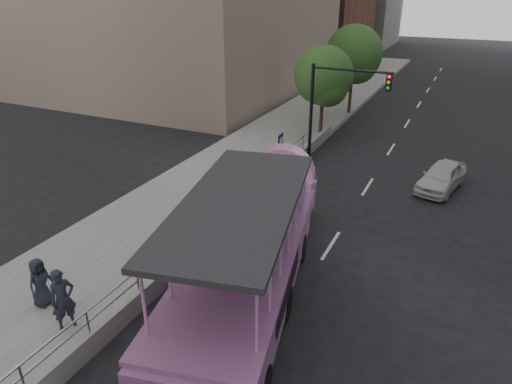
# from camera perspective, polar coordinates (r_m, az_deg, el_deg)

# --- Properties ---
(ground) EXTENTS (160.00, 160.00, 0.00)m
(ground) POSITION_cam_1_polar(r_m,az_deg,el_deg) (14.64, 0.75, -13.20)
(ground) COLOR black
(sidewalk) EXTENTS (5.50, 80.00, 0.30)m
(sidewalk) POSITION_cam_1_polar(r_m,az_deg,el_deg) (24.69, -1.59, 3.76)
(sidewalk) COLOR #A4A39E
(sidewalk) RESTS_ON ground
(kerb_wall) EXTENTS (0.24, 30.00, 0.36)m
(kerb_wall) POSITION_cam_1_polar(r_m,az_deg,el_deg) (17.07, -5.96, -5.33)
(kerb_wall) COLOR #B0B0AB
(kerb_wall) RESTS_ON sidewalk
(guardrail) EXTENTS (0.07, 22.00, 0.71)m
(guardrail) POSITION_cam_1_polar(r_m,az_deg,el_deg) (16.75, -6.06, -3.36)
(guardrail) COLOR silver
(guardrail) RESTS_ON kerb_wall
(duck_boat) EXTENTS (5.09, 11.82, 3.82)m
(duck_boat) POSITION_cam_1_polar(r_m,az_deg,el_deg) (14.44, -0.28, -6.92)
(duck_boat) COLOR black
(duck_boat) RESTS_ON ground
(car) EXTENTS (2.31, 3.98, 1.27)m
(car) POSITION_cam_1_polar(r_m,az_deg,el_deg) (23.27, 22.18, 1.79)
(car) COLOR silver
(car) RESTS_ON ground
(pedestrian_near) EXTENTS (0.66, 0.79, 1.84)m
(pedestrian_near) POSITION_cam_1_polar(r_m,az_deg,el_deg) (13.66, -22.99, -12.27)
(pedestrian_near) COLOR #212430
(pedestrian_near) RESTS_ON sidewalk
(pedestrian_far) EXTENTS (0.51, 0.77, 1.54)m
(pedestrian_far) POSITION_cam_1_polar(r_m,az_deg,el_deg) (14.89, -25.37, -10.15)
(pedestrian_far) COLOR #212430
(pedestrian_far) RESTS_ON sidewalk
(parking_sign) EXTENTS (0.07, 0.57, 2.52)m
(parking_sign) POSITION_cam_1_polar(r_m,az_deg,el_deg) (21.85, 3.07, 4.95)
(parking_sign) COLOR black
(parking_sign) RESTS_ON ground
(traffic_signal) EXTENTS (4.20, 0.32, 5.20)m
(traffic_signal) POSITION_cam_1_polar(r_m,az_deg,el_deg) (24.51, 9.69, 11.46)
(traffic_signal) COLOR black
(traffic_signal) RESTS_ON ground
(street_tree_near) EXTENTS (3.52, 3.52, 5.72)m
(street_tree_near) POSITION_cam_1_polar(r_m,az_deg,el_deg) (28.11, 8.60, 13.89)
(street_tree_near) COLOR #322017
(street_tree_near) RESTS_ON ground
(street_tree_far) EXTENTS (3.97, 3.97, 6.45)m
(street_tree_far) POSITION_cam_1_polar(r_m,az_deg,el_deg) (33.69, 12.23, 16.24)
(street_tree_far) COLOR #322017
(street_tree_far) RESTS_ON ground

